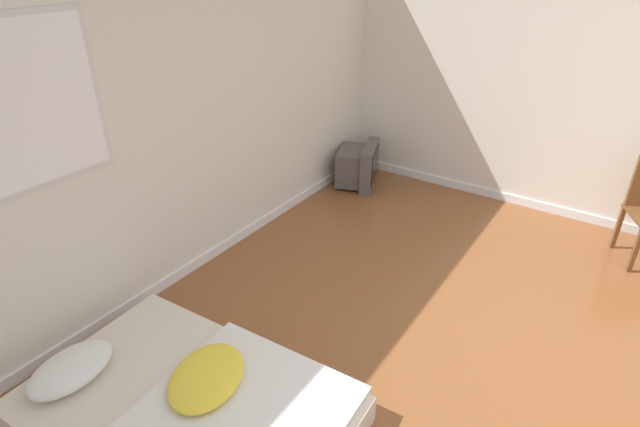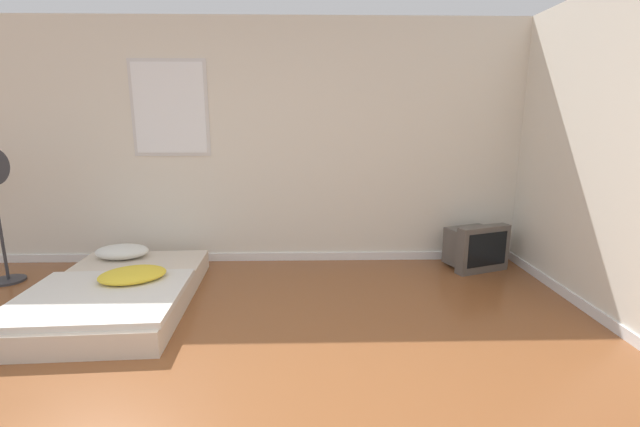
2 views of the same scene
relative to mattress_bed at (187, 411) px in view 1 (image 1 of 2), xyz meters
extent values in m
cube|color=silver|center=(1.07, 1.20, 1.17)|extent=(8.16, 0.06, 2.60)
cube|color=white|center=(1.07, 1.16, -0.08)|extent=(8.16, 0.02, 0.09)
cube|color=silver|center=(0.20, 1.16, 1.55)|extent=(0.81, 0.01, 0.99)
cube|color=white|center=(0.20, 1.15, 1.55)|extent=(0.74, 0.01, 0.92)
cube|color=white|center=(3.94, -1.76, -0.08)|extent=(0.02, 8.26, 0.09)
cube|color=beige|center=(0.00, 0.01, -0.03)|extent=(1.29, 1.89, 0.19)
ellipsoid|color=silver|center=(-0.24, 0.70, 0.13)|extent=(0.54, 0.36, 0.14)
cube|color=silver|center=(0.02, -0.33, 0.09)|extent=(1.28, 1.12, 0.05)
ellipsoid|color=yellow|center=(0.16, -0.03, 0.15)|extent=(0.65, 0.56, 0.11)
cube|color=#56514C|center=(3.39, 0.94, 0.10)|extent=(0.56, 0.44, 0.39)
cube|color=#56514C|center=(3.46, 0.75, 0.12)|extent=(0.60, 0.32, 0.49)
cube|color=black|center=(3.48, 0.69, 0.13)|extent=(0.46, 0.17, 0.35)
cube|color=brown|center=(3.20, -1.94, 0.09)|extent=(0.05, 0.05, 0.42)
cube|color=brown|center=(3.55, -1.77, 0.09)|extent=(0.05, 0.05, 0.42)
camera|label=1|loc=(-1.19, -1.73, 2.36)|focal=28.00mm
camera|label=2|loc=(1.66, -3.48, 1.43)|focal=24.00mm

